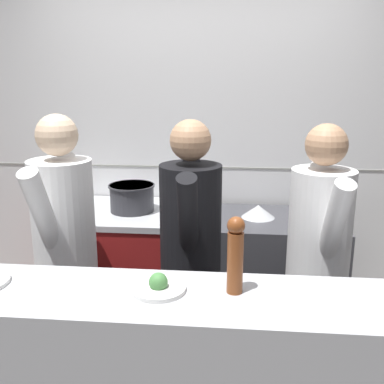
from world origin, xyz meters
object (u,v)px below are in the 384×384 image
object	(u,v)px
mixing_bowl_steel	(258,211)
chef_head_cook	(65,249)
pepper_mill	(235,253)
chef_line	(318,258)
stock_pot	(132,197)
oven_range	(128,270)
plated_dish_appetiser	(158,286)
chef_sous	(191,252)

from	to	relation	value
mixing_bowl_steel	chef_head_cook	bearing A→B (deg)	-145.36
pepper_mill	chef_line	distance (m)	0.80
stock_pot	oven_range	bearing A→B (deg)	170.36
oven_range	pepper_mill	distance (m)	1.65
pepper_mill	stock_pot	bearing A→B (deg)	118.82
chef_head_cook	oven_range	bearing A→B (deg)	82.71
plated_dish_appetiser	chef_head_cook	xyz separation A→B (m)	(-0.61, 0.58, -0.09)
stock_pot	plated_dish_appetiser	size ratio (longest dim) A/B	1.44
pepper_mill	chef_sous	xyz separation A→B (m)	(-0.24, 0.61, -0.25)
stock_pot	plated_dish_appetiser	bearing A→B (deg)	-72.85
mixing_bowl_steel	stock_pot	bearing A→B (deg)	-178.58
pepper_mill	chef_sous	size ratio (longest dim) A/B	0.20
mixing_bowl_steel	plated_dish_appetiser	world-z (taller)	plated_dish_appetiser
chef_head_cook	chef_line	bearing A→B (deg)	6.80
plated_dish_appetiser	chef_head_cook	world-z (taller)	chef_head_cook
plated_dish_appetiser	chef_sous	xyz separation A→B (m)	(0.07, 0.63, -0.11)
stock_pot	chef_line	bearing A→B (deg)	-30.46
chef_line	chef_sous	bearing A→B (deg)	173.16
stock_pot	chef_head_cook	size ratio (longest dim) A/B	0.19
oven_range	chef_line	bearing A→B (deg)	-29.68
plated_dish_appetiser	oven_range	bearing A→B (deg)	109.10
oven_range	chef_head_cook	distance (m)	0.88
oven_range	stock_pot	world-z (taller)	stock_pot
oven_range	mixing_bowl_steel	distance (m)	1.03
plated_dish_appetiser	chef_line	bearing A→B (deg)	40.06
mixing_bowl_steel	pepper_mill	world-z (taller)	pepper_mill
chef_sous	mixing_bowl_steel	bearing A→B (deg)	58.10
oven_range	plated_dish_appetiser	world-z (taller)	plated_dish_appetiser
plated_dish_appetiser	chef_line	distance (m)	0.98
pepper_mill	chef_line	size ratio (longest dim) A/B	0.20
oven_range	chef_head_cook	size ratio (longest dim) A/B	0.57
pepper_mill	chef_head_cook	world-z (taller)	chef_head_cook
mixing_bowl_steel	chef_line	distance (m)	0.75
pepper_mill	chef_line	xyz separation A→B (m)	(0.44, 0.61, -0.26)
stock_pot	mixing_bowl_steel	distance (m)	0.87
pepper_mill	chef_sous	world-z (taller)	chef_sous
oven_range	stock_pot	bearing A→B (deg)	-9.64
mixing_bowl_steel	pepper_mill	bearing A→B (deg)	-97.05
stock_pot	plated_dish_appetiser	xyz separation A→B (m)	(0.40, -1.30, -0.01)
oven_range	stock_pot	distance (m)	0.56
plated_dish_appetiser	chef_line	size ratio (longest dim) A/B	0.14
chef_head_cook	chef_line	distance (m)	1.36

